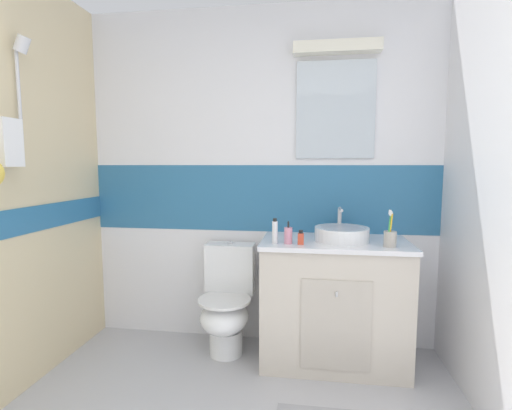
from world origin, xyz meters
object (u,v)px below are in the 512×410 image
Objects in this scene: toothbrush_cup at (390,237)px; perfume_flask_small at (301,238)px; toilet at (227,303)px; soap_dispenser at (288,235)px; sink_basin at (342,233)px; toothpaste_tube_upright at (275,232)px.

toothbrush_cup reaches higher than perfume_flask_small.
toilet is 0.73m from soap_dispenser.
sink_basin is 0.31m from perfume_flask_small.
toothbrush_cup is at bearing -9.84° from toilet.
perfume_flask_small is (-0.55, -0.01, -0.02)m from toothbrush_cup.
sink_basin is 0.46m from toothpaste_tube_upright.
toothpaste_tube_upright reaches higher than perfume_flask_small.
toothpaste_tube_upright is (-0.43, -0.15, 0.03)m from sink_basin.
toothbrush_cup is 1.43× the size of toothpaste_tube_upright.
toothbrush_cup is 0.63m from soap_dispenser.
sink_basin is 1.72× the size of toothbrush_cup.
toothbrush_cup is 0.71m from toothpaste_tube_upright.
soap_dispenser is 1.58× the size of perfume_flask_small.
soap_dispenser is 0.08m from perfume_flask_small.
toothbrush_cup reaches higher than soap_dispenser.
toilet is 0.77m from perfume_flask_small.
perfume_flask_small is at bearing -10.09° from soap_dispenser.
soap_dispenser is at bearing -22.05° from toilet.
toothbrush_cup is at bearing 0.99° from perfume_flask_small.
sink_basin is at bearing 30.75° from perfume_flask_small.
soap_dispenser is at bearing 3.91° from toothpaste_tube_upright.
toothpaste_tube_upright is at bearing -27.34° from toilet.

